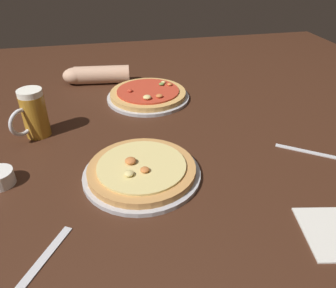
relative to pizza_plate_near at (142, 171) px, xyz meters
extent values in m
cube|color=#3D2114|center=(0.09, 0.11, -0.03)|extent=(2.40, 2.40, 0.03)
cylinder|color=#B2B2B7|center=(0.00, 0.00, -0.01)|extent=(0.31, 0.31, 0.01)
cylinder|color=tan|center=(0.00, 0.00, 0.00)|extent=(0.28, 0.28, 0.02)
cylinder|color=#DBC67A|center=(0.00, 0.00, 0.02)|extent=(0.23, 0.23, 0.01)
ellipsoid|color=#C67038|center=(0.00, -0.03, 0.03)|extent=(0.02, 0.02, 0.01)
ellipsoid|color=#C67038|center=(-0.03, 0.01, 0.03)|extent=(0.03, 0.03, 0.01)
ellipsoid|color=#DBC67A|center=(-0.04, -0.04, 0.03)|extent=(0.02, 0.02, 0.01)
cylinder|color=#B2B2B7|center=(0.09, 0.48, -0.01)|extent=(0.32, 0.32, 0.01)
cylinder|color=tan|center=(0.09, 0.48, 0.00)|extent=(0.29, 0.29, 0.02)
cylinder|color=#B73823|center=(0.09, 0.48, 0.02)|extent=(0.24, 0.24, 0.01)
ellipsoid|color=#C67038|center=(0.19, 0.50, 0.02)|extent=(0.02, 0.02, 0.01)
ellipsoid|color=#C67038|center=(0.12, 0.40, 0.03)|extent=(0.02, 0.02, 0.01)
ellipsoid|color=#DBC67A|center=(0.08, 0.40, 0.03)|extent=(0.03, 0.03, 0.01)
ellipsoid|color=#DBC67A|center=(0.17, 0.53, 0.02)|extent=(0.02, 0.02, 0.01)
ellipsoid|color=#B73823|center=(0.02, 0.48, 0.02)|extent=(0.02, 0.02, 0.01)
ellipsoid|color=olive|center=(0.15, 0.51, 0.02)|extent=(0.02, 0.02, 0.01)
cylinder|color=#B27A23|center=(-0.29, 0.28, 0.05)|extent=(0.07, 0.07, 0.13)
cylinder|color=white|center=(-0.29, 0.28, 0.13)|extent=(0.07, 0.07, 0.02)
torus|color=silver|center=(-0.32, 0.24, 0.05)|extent=(0.07, 0.07, 0.09)
cube|color=silver|center=(0.37, -0.28, -0.01)|extent=(0.15, 0.17, 0.01)
cube|color=silver|center=(0.49, 0.01, -0.01)|extent=(0.16, 0.12, 0.01)
cube|color=silver|center=(-0.23, -0.23, -0.01)|extent=(0.12, 0.18, 0.01)
cylinder|color=tan|center=(-0.07, 0.68, 0.02)|extent=(0.24, 0.10, 0.07)
ellipsoid|color=tan|center=(-0.18, 0.69, 0.02)|extent=(0.10, 0.08, 0.07)
camera|label=1|loc=(-0.08, -0.69, 0.52)|focal=35.19mm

